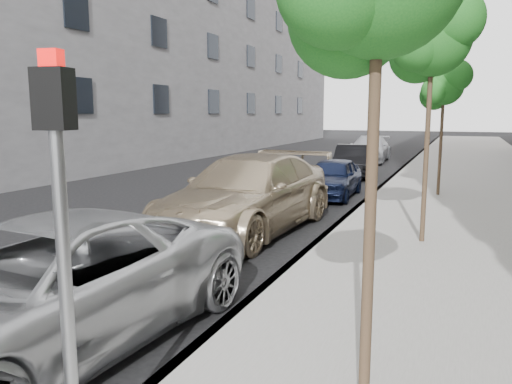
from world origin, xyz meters
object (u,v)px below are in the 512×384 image
Objects in this scene: signal_pole at (61,216)px; sedan_blue at (333,177)px; sedan_rear at (369,149)px; minivan at (44,287)px; suv at (248,194)px; tree_mid at (434,38)px; sedan_black at (353,161)px; tree_far at (445,86)px.

signal_pole reaches higher than sedan_blue.
sedan_rear is (-2.43, 26.38, -1.33)m from signal_pole.
suv reaches higher than minivan.
minivan is 1.11× the size of sedan_rear.
suv is 1.60× the size of sedan_blue.
tree_mid is 0.81× the size of suv.
sedan_black is at bearing 84.54° from signal_pole.
tree_far is 0.85× the size of sedan_rear.
suv reaches higher than sedan_blue.
sedan_rear is (-0.38, 18.38, -0.16)m from suv.
minivan is at bearing -90.34° from sedan_rear.
suv is at bearing -98.38° from sedan_blue.
sedan_rear is at bearing 96.40° from minivan.
sedan_black is at bearing 95.29° from minivan.
sedan_rear is at bearing 95.13° from suv.
sedan_blue is (-3.33, 5.57, -3.59)m from tree_mid.
tree_mid reaches higher than sedan_rear.
minivan is 1.45× the size of sedan_blue.
minivan is 24.86m from sedan_rear.
signal_pole is 13.75m from sedan_blue.
tree_far reaches higher than sedan_rear.
signal_pole is 2.69m from minivan.
sedan_black is at bearing 128.73° from tree_far.
sedan_black is 0.84× the size of sedan_rear.
tree_mid reaches higher than sedan_black.
tree_far is at bearing -71.56° from sedan_rear.
suv is (-2.05, 8.00, -1.17)m from signal_pole.
sedan_blue is (-3.33, -0.93, -2.98)m from tree_far.
tree_mid is 1.17× the size of tree_far.
tree_far is at bearing 78.94° from minivan.
signal_pole is 0.61× the size of sedan_rear.
signal_pole is (-1.93, -8.03, -2.18)m from tree_mid.
tree_mid is 0.89× the size of minivan.
signal_pole is at bearing -97.55° from tree_far.
tree_far reaches higher than sedan_black.
suv is at bearing -97.70° from sedan_black.
suv is at bearing 93.28° from signal_pole.
tree_far is (-0.00, 6.50, -0.61)m from tree_mid.
tree_far is at bearing 90.00° from tree_mid.
sedan_rear is (-1.03, 12.77, 0.08)m from sedan_blue.
sedan_blue is at bearing -164.40° from tree_far.
tree_far is 0.77× the size of minivan.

